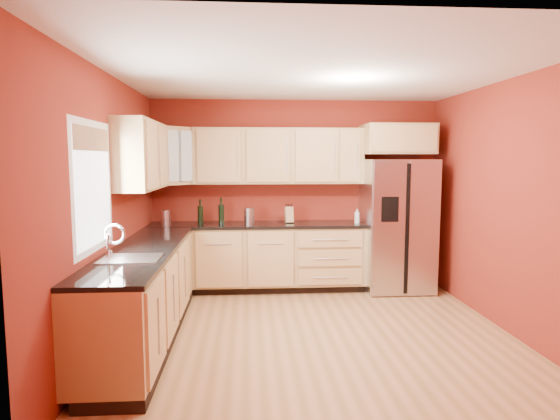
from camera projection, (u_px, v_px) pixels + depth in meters
name	position (u px, v px, depth m)	size (l,w,h in m)	color
floor	(315.00, 335.00, 4.76)	(4.00, 4.00, 0.00)	olive
ceiling	(317.00, 74.00, 4.48)	(4.00, 4.00, 0.00)	silver
wall_back	(295.00, 193.00, 6.61)	(4.00, 0.04, 2.60)	maroon
wall_front	(367.00, 245.00, 2.64)	(4.00, 0.04, 2.60)	maroon
wall_left	(109.00, 210.00, 4.49)	(0.04, 4.00, 2.60)	maroon
wall_right	(511.00, 207.00, 4.76)	(0.04, 4.00, 2.60)	maroon
base_cabinets_back	(257.00, 258.00, 6.36)	(2.90, 0.60, 0.88)	tan
base_cabinets_left	(144.00, 296.00, 4.60)	(0.60, 2.80, 0.88)	tan
countertop_back	(257.00, 225.00, 6.30)	(2.90, 0.62, 0.04)	black
countertop_left	(144.00, 250.00, 4.55)	(0.62, 2.80, 0.04)	black
upper_cabinets_back	(279.00, 156.00, 6.37)	(2.30, 0.33, 0.75)	tan
upper_cabinets_left	(142.00, 155.00, 5.16)	(0.33, 1.35, 0.75)	tan
corner_upper_cabinet	(171.00, 156.00, 6.11)	(0.62, 0.33, 0.75)	tan
over_fridge_cabinet	(397.00, 139.00, 6.32)	(0.92, 0.60, 0.40)	tan
refrigerator	(397.00, 225.00, 6.37)	(0.90, 0.75, 1.78)	silver
window	(93.00, 187.00, 3.96)	(0.03, 0.90, 1.00)	white
sink_faucet	(130.00, 242.00, 4.04)	(0.50, 0.42, 0.30)	silver
canister_left	(166.00, 218.00, 6.16)	(0.12, 0.12, 0.19)	silver
canister_right	(249.00, 216.00, 6.23)	(0.13, 0.13, 0.22)	silver
wine_bottle_a	(221.00, 210.00, 6.30)	(0.08, 0.08, 0.35)	black
wine_bottle_b	(200.00, 212.00, 6.21)	(0.07, 0.07, 0.33)	black
knife_block	(289.00, 215.00, 6.37)	(0.11, 0.10, 0.22)	#AA8253
soap_dispenser	(357.00, 216.00, 6.32)	(0.06, 0.06, 0.19)	white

